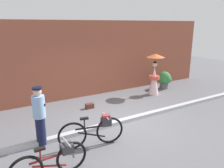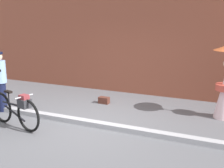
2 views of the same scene
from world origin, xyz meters
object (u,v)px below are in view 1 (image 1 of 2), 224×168
(potted_plant_by_door, at_px, (165,79))
(backpack_on_pavement, at_px, (90,106))
(bicycle_near_officer, at_px, (52,161))
(person_with_parasol, at_px, (154,74))
(person_officer, at_px, (39,115))
(bicycle_far_side, at_px, (94,130))

(potted_plant_by_door, bearing_deg, backpack_on_pavement, -172.58)
(bicycle_near_officer, distance_m, backpack_on_pavement, 4.10)
(bicycle_near_officer, relative_size, person_with_parasol, 0.89)
(person_officer, bearing_deg, potted_plant_by_door, 19.18)
(person_officer, relative_size, backpack_on_pavement, 5.21)
(bicycle_near_officer, bearing_deg, backpack_on_pavement, 53.99)
(bicycle_far_side, bearing_deg, person_with_parasol, 31.23)
(backpack_on_pavement, bearing_deg, bicycle_near_officer, -126.01)
(person_officer, xyz_separation_m, person_with_parasol, (5.68, 1.90, 0.10))
(person_with_parasol, xyz_separation_m, backpack_on_pavement, (-3.39, -0.12, -0.88))
(bicycle_far_side, relative_size, backpack_on_pavement, 5.60)
(bicycle_near_officer, xyz_separation_m, backpack_on_pavement, (2.40, 3.31, -0.30))
(bicycle_far_side, xyz_separation_m, person_officer, (-1.23, 0.79, 0.43))
(person_officer, bearing_deg, bicycle_near_officer, -94.41)
(person_officer, xyz_separation_m, potted_plant_by_door, (6.81, 2.37, -0.39))
(person_with_parasol, height_order, backpack_on_pavement, person_with_parasol)
(bicycle_far_side, distance_m, backpack_on_pavement, 2.80)
(person_officer, relative_size, person_with_parasol, 0.86)
(person_with_parasol, relative_size, backpack_on_pavement, 6.05)
(bicycle_far_side, relative_size, potted_plant_by_door, 2.00)
(potted_plant_by_door, bearing_deg, bicycle_near_officer, -150.65)
(person_officer, bearing_deg, backpack_on_pavement, 37.91)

